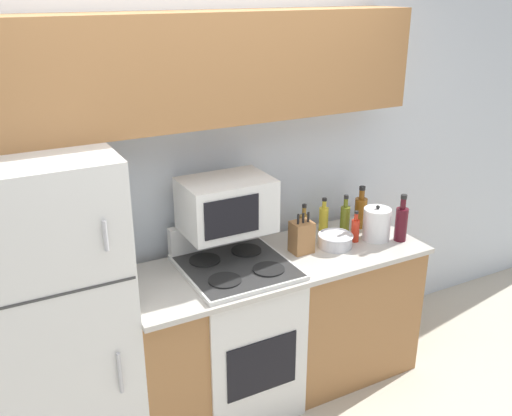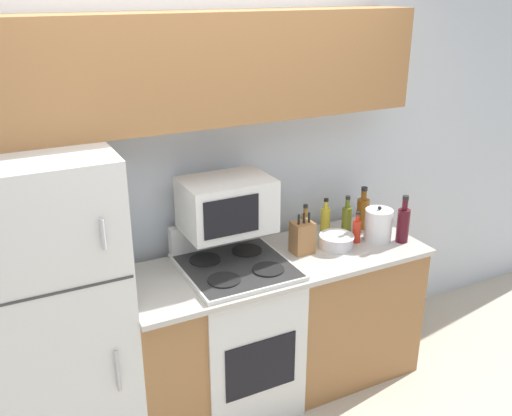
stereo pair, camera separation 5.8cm
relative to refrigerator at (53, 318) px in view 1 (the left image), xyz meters
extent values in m
cube|color=silver|center=(0.90, 0.37, 0.43)|extent=(8.00, 0.05, 2.55)
cube|color=#9E6B3D|center=(1.26, -0.03, -0.41)|extent=(1.81, 0.61, 0.87)
cube|color=#BCB7AD|center=(1.26, -0.05, 0.04)|extent=(1.81, 0.65, 0.03)
cube|color=silver|center=(0.00, 0.00, 0.00)|extent=(0.70, 0.67, 1.69)
cube|color=#383838|center=(0.00, -0.33, 0.30)|extent=(0.68, 0.01, 0.01)
cylinder|color=#B7B7BC|center=(0.23, -0.35, 0.54)|extent=(0.02, 0.02, 0.14)
cylinder|color=#B7B7BC|center=(0.23, -0.35, -0.17)|extent=(0.02, 0.02, 0.22)
cube|color=#9E6B3D|center=(0.90, 0.18, 1.13)|extent=(2.51, 0.33, 0.57)
cube|color=silver|center=(0.99, -0.05, -0.38)|extent=(0.59, 0.61, 0.92)
cube|color=black|center=(0.99, -0.35, -0.40)|extent=(0.42, 0.01, 0.33)
cube|color=#2D2D2D|center=(0.99, -0.05, 0.07)|extent=(0.57, 0.58, 0.01)
cube|color=silver|center=(0.99, 0.24, 0.16)|extent=(0.57, 0.06, 0.16)
cylinder|color=black|center=(0.86, -0.18, 0.08)|extent=(0.18, 0.18, 0.01)
cylinder|color=black|center=(1.12, -0.18, 0.08)|extent=(0.18, 0.18, 0.01)
cylinder|color=black|center=(0.86, 0.09, 0.08)|extent=(0.18, 0.18, 0.01)
cylinder|color=black|center=(1.12, 0.09, 0.08)|extent=(0.18, 0.18, 0.01)
cube|color=silver|center=(1.00, 0.08, 0.39)|extent=(0.50, 0.34, 0.30)
cube|color=black|center=(0.95, -0.09, 0.39)|extent=(0.32, 0.01, 0.21)
cube|color=#9E6B3D|center=(1.43, -0.03, 0.15)|extent=(0.12, 0.11, 0.19)
cylinder|color=black|center=(1.39, -0.04, 0.27)|extent=(0.01, 0.01, 0.06)
cylinder|color=black|center=(1.43, -0.04, 0.27)|extent=(0.01, 0.01, 0.06)
cylinder|color=black|center=(1.46, -0.04, 0.27)|extent=(0.01, 0.01, 0.06)
cylinder|color=silver|center=(1.65, -0.07, 0.09)|extent=(0.20, 0.20, 0.07)
torus|color=silver|center=(1.65, -0.07, 0.13)|extent=(0.22, 0.22, 0.01)
cylinder|color=gold|center=(1.72, 0.17, 0.13)|extent=(0.06, 0.06, 0.15)
cylinder|color=gold|center=(1.72, 0.17, 0.23)|extent=(0.03, 0.03, 0.05)
cylinder|color=black|center=(1.72, 0.17, 0.26)|extent=(0.03, 0.03, 0.02)
cylinder|color=olive|center=(1.52, 0.10, 0.14)|extent=(0.06, 0.06, 0.17)
cylinder|color=olive|center=(1.52, 0.10, 0.25)|extent=(0.03, 0.03, 0.05)
cylinder|color=black|center=(1.52, 0.10, 0.28)|extent=(0.03, 0.03, 0.02)
cylinder|color=brown|center=(1.96, 0.10, 0.15)|extent=(0.08, 0.08, 0.20)
cylinder|color=brown|center=(1.96, 0.10, 0.28)|extent=(0.04, 0.04, 0.06)
cylinder|color=black|center=(1.96, 0.10, 0.32)|extent=(0.04, 0.04, 0.02)
cylinder|color=#5B6619|center=(1.81, 0.06, 0.14)|extent=(0.06, 0.06, 0.18)
cylinder|color=#5B6619|center=(1.81, 0.06, 0.26)|extent=(0.03, 0.03, 0.06)
cylinder|color=black|center=(1.81, 0.06, 0.30)|extent=(0.03, 0.03, 0.02)
cylinder|color=red|center=(1.80, -0.06, 0.12)|extent=(0.05, 0.05, 0.14)
cylinder|color=red|center=(1.80, -0.06, 0.21)|extent=(0.02, 0.02, 0.04)
cylinder|color=black|center=(1.80, -0.06, 0.24)|extent=(0.02, 0.03, 0.02)
cylinder|color=#470F19|center=(2.06, -0.18, 0.16)|extent=(0.08, 0.08, 0.21)
cylinder|color=#470F19|center=(2.06, -0.18, 0.30)|extent=(0.03, 0.03, 0.07)
cylinder|color=black|center=(2.06, -0.18, 0.34)|extent=(0.04, 0.04, 0.02)
cylinder|color=white|center=(1.93, -0.10, 0.15)|extent=(0.17, 0.17, 0.20)
sphere|color=black|center=(1.93, -0.10, 0.27)|extent=(0.02, 0.02, 0.02)
camera|label=1|loc=(-0.25, -2.60, 1.54)|focal=40.00mm
camera|label=2|loc=(-0.20, -2.63, 1.54)|focal=40.00mm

